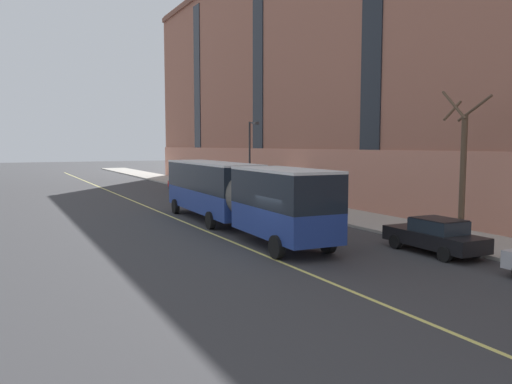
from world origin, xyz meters
TOP-DOWN VIEW (x-y plane):
  - ground_plane at (0.00, 0.00)m, footprint 260.00×260.00m
  - sidewalk at (9.17, 3.00)m, footprint 4.66×160.00m
  - city_bus at (0.59, 6.90)m, footprint 3.48×18.46m
  - parked_car_black_1 at (5.59, 22.40)m, footprint 2.03×4.82m
  - parked_car_silver_2 at (5.59, 7.64)m, footprint 2.03×4.27m
  - parked_car_red_4 at (5.67, 30.14)m, footprint 2.04×4.81m
  - parked_car_black_5 at (5.71, -3.03)m, footprint 2.05×4.75m
  - street_tree_mid_block at (9.02, -1.54)m, footprint 1.91×1.76m
  - street_lamp at (7.44, 18.29)m, footprint 0.36×1.48m
  - fire_hydrant at (7.34, 18.15)m, footprint 0.42×0.24m
  - lane_centerline at (-1.11, 3.00)m, footprint 0.16×140.00m

SIDE VIEW (x-z plane):
  - ground_plane at x=0.00m, z-range 0.00..0.00m
  - lane_centerline at x=-1.11m, z-range 0.00..0.01m
  - sidewalk at x=9.17m, z-range 0.00..0.15m
  - fire_hydrant at x=7.34m, z-range 0.13..0.85m
  - parked_car_silver_2 at x=5.59m, z-range 0.00..1.56m
  - parked_car_black_5 at x=5.71m, z-range 0.00..1.56m
  - parked_car_black_1 at x=5.59m, z-range 0.00..1.56m
  - parked_car_red_4 at x=5.67m, z-range 0.01..1.57m
  - city_bus at x=0.59m, z-range 0.29..3.95m
  - street_tree_mid_block at x=9.02m, z-range 0.09..7.30m
  - street_lamp at x=7.44m, z-range 0.91..7.40m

